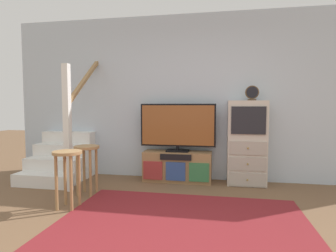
{
  "coord_description": "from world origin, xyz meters",
  "views": [
    {
      "loc": [
        0.37,
        -2.21,
        1.22
      ],
      "look_at": [
        -0.38,
        1.8,
        0.92
      ],
      "focal_mm": 30.0,
      "sensor_mm": 36.0,
      "label": 1
    }
  ],
  "objects_px": {
    "bar_stool_near": "(68,166)",
    "bar_stool_far": "(87,158)",
    "television": "(178,126)",
    "side_cabinet": "(247,143)",
    "media_console": "(177,166)",
    "desk_clock": "(252,93)"
  },
  "relations": [
    {
      "from": "bar_stool_near",
      "to": "bar_stool_far",
      "type": "relative_size",
      "value": 1.02
    },
    {
      "from": "television",
      "to": "side_cabinet",
      "type": "relative_size",
      "value": 0.93
    },
    {
      "from": "bar_stool_near",
      "to": "bar_stool_far",
      "type": "bearing_deg",
      "value": 92.25
    },
    {
      "from": "media_console",
      "to": "side_cabinet",
      "type": "height_order",
      "value": "side_cabinet"
    },
    {
      "from": "television",
      "to": "desk_clock",
      "type": "height_order",
      "value": "desk_clock"
    },
    {
      "from": "bar_stool_near",
      "to": "media_console",
      "type": "bearing_deg",
      "value": 52.31
    },
    {
      "from": "bar_stool_near",
      "to": "desk_clock",
      "type": "bearing_deg",
      "value": 32.33
    },
    {
      "from": "desk_clock",
      "to": "television",
      "type": "bearing_deg",
      "value": 178.56
    },
    {
      "from": "desk_clock",
      "to": "bar_stool_near",
      "type": "bearing_deg",
      "value": -147.67
    },
    {
      "from": "desk_clock",
      "to": "bar_stool_near",
      "type": "height_order",
      "value": "desk_clock"
    },
    {
      "from": "side_cabinet",
      "to": "bar_stool_near",
      "type": "distance_m",
      "value": 2.6
    },
    {
      "from": "side_cabinet",
      "to": "bar_stool_near",
      "type": "height_order",
      "value": "side_cabinet"
    },
    {
      "from": "bar_stool_near",
      "to": "bar_stool_far",
      "type": "xyz_separation_m",
      "value": [
        -0.02,
        0.53,
        -0.01
      ]
    },
    {
      "from": "media_console",
      "to": "bar_stool_far",
      "type": "relative_size",
      "value": 1.62
    },
    {
      "from": "bar_stool_far",
      "to": "side_cabinet",
      "type": "bearing_deg",
      "value": 22.33
    },
    {
      "from": "television",
      "to": "side_cabinet",
      "type": "xyz_separation_m",
      "value": [
        1.08,
        -0.01,
        -0.24
      ]
    },
    {
      "from": "media_console",
      "to": "desk_clock",
      "type": "height_order",
      "value": "desk_clock"
    },
    {
      "from": "side_cabinet",
      "to": "bar_stool_far",
      "type": "distance_m",
      "value": 2.37
    },
    {
      "from": "television",
      "to": "side_cabinet",
      "type": "height_order",
      "value": "side_cabinet"
    },
    {
      "from": "media_console",
      "to": "desk_clock",
      "type": "relative_size",
      "value": 4.84
    },
    {
      "from": "side_cabinet",
      "to": "desk_clock",
      "type": "relative_size",
      "value": 5.77
    },
    {
      "from": "media_console",
      "to": "bar_stool_near",
      "type": "relative_size",
      "value": 1.58
    }
  ]
}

